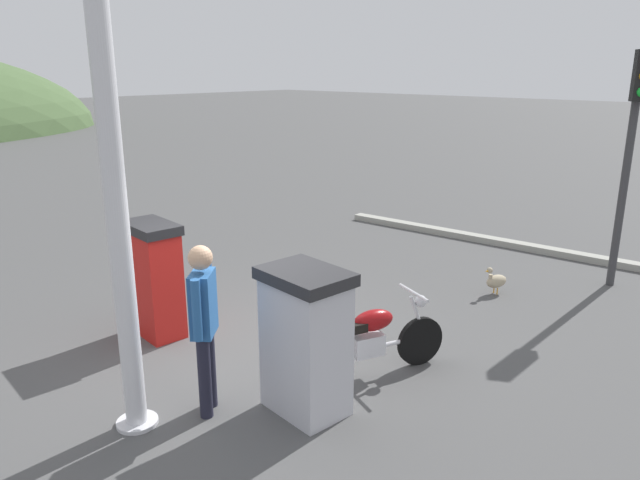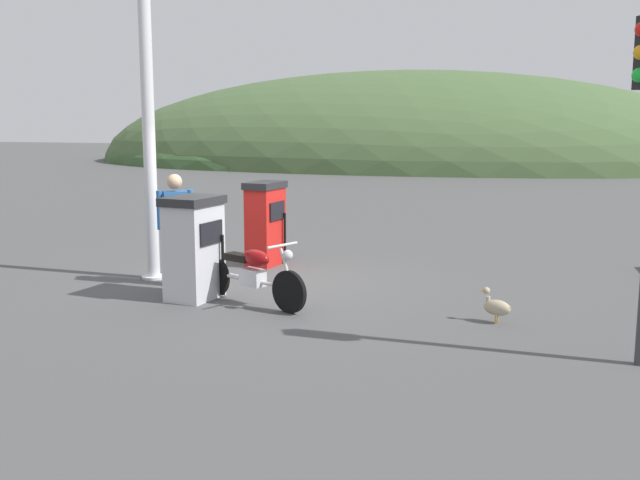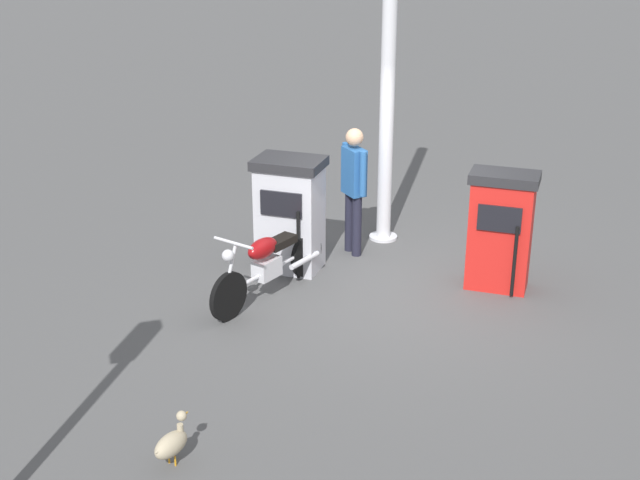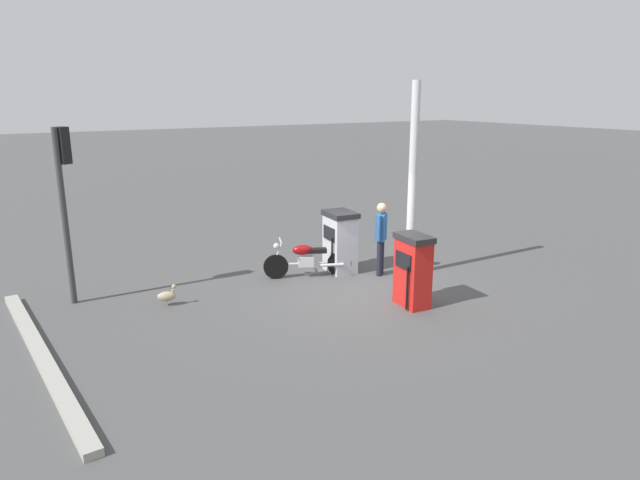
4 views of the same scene
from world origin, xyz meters
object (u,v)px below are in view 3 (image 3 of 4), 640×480
Objects in this scene: canopy_support_pole at (388,87)px; attendant_person at (354,182)px; wandering_duck at (172,443)px; fuel_pump_far at (500,230)px; motorcycle_near_pump at (268,263)px; fuel_pump_near at (290,214)px.

attendant_person is at bearing -27.83° from canopy_support_pole.
canopy_support_pole is (-5.57, 0.97, 1.96)m from wandering_duck.
canopy_support_pole reaches higher than fuel_pump_far.
motorcycle_near_pump reaches higher than wandering_duck.
motorcycle_near_pump is (0.92, -0.04, -0.31)m from fuel_pump_near.
attendant_person is (-0.69, 0.71, 0.25)m from fuel_pump_near.
fuel_pump_far is 5.02m from wandering_duck.
fuel_pump_near is 0.97m from motorcycle_near_pump.
fuel_pump_near is at bearing -90.00° from fuel_pump_far.
attendant_person is at bearing 155.18° from motorcycle_near_pump.
wandering_duck is at bearing -9.85° from canopy_support_pole.
wandering_duck is at bearing -7.37° from attendant_person.
fuel_pump_near is at bearing -179.14° from wandering_duck.
fuel_pump_far is 0.33× the size of canopy_support_pole.
fuel_pump_near reaches higher than motorcycle_near_pump.
fuel_pump_near is at bearing 177.60° from motorcycle_near_pump.
fuel_pump_near reaches higher than wandering_duck.
attendant_person is 0.39× the size of canopy_support_pole.
fuel_pump_far is 2.87m from motorcycle_near_pump.
attendant_person reaches higher than fuel_pump_far.
fuel_pump_near is at bearing -45.70° from attendant_person.
attendant_person reaches higher than wandering_duck.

